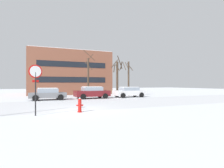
% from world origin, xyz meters
% --- Properties ---
extents(ground_plane, '(120.00, 120.00, 0.00)m').
position_xyz_m(ground_plane, '(0.00, 0.00, 0.00)').
color(ground_plane, white).
extents(road_surface, '(80.00, 9.05, 0.00)m').
position_xyz_m(road_surface, '(0.00, 3.52, 0.00)').
color(road_surface, silver).
rests_on(road_surface, ground).
extents(stop_sign, '(0.74, 0.19, 2.89)m').
position_xyz_m(stop_sign, '(-2.80, -1.56, 2.03)').
color(stop_sign, black).
rests_on(stop_sign, ground).
extents(fire_hydrant, '(0.44, 0.30, 0.93)m').
position_xyz_m(fire_hydrant, '(-0.18, -1.29, 0.47)').
color(fire_hydrant, red).
rests_on(fire_hydrant, ground).
extents(parked_car_gray, '(3.95, 2.13, 1.34)m').
position_xyz_m(parked_car_gray, '(-1.18, 9.08, 0.69)').
color(parked_car_gray, slate).
rests_on(parked_car_gray, ground).
extents(parked_car_maroon, '(4.23, 2.13, 1.46)m').
position_xyz_m(parked_car_maroon, '(4.02, 9.18, 0.75)').
color(parked_car_maroon, maroon).
rests_on(parked_car_maroon, ground).
extents(parked_car_white, '(4.27, 1.98, 1.39)m').
position_xyz_m(parked_car_white, '(9.23, 9.22, 0.72)').
color(parked_car_white, white).
rests_on(parked_car_white, ground).
extents(tree_far_right, '(1.28, 1.40, 5.10)m').
position_xyz_m(tree_far_right, '(10.48, 11.69, 2.74)').
color(tree_far_right, '#423326').
rests_on(tree_far_right, ground).
extents(tree_far_mid, '(1.79, 1.81, 6.44)m').
position_xyz_m(tree_far_mid, '(4.66, 12.86, 2.92)').
color(tree_far_mid, '#423326').
rests_on(tree_far_mid, ground).
extents(tree_far_left, '(1.69, 1.68, 5.99)m').
position_xyz_m(tree_far_left, '(9.30, 13.05, 2.97)').
color(tree_far_left, '#423326').
rests_on(tree_far_left, ground).
extents(building_far_left, '(13.76, 9.62, 7.44)m').
position_xyz_m(building_far_left, '(3.49, 22.04, 3.72)').
color(building_far_left, brown).
rests_on(building_far_left, ground).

